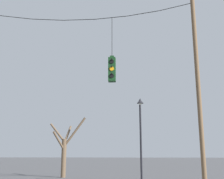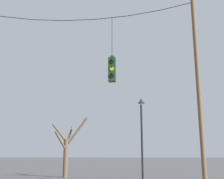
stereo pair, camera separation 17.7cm
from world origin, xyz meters
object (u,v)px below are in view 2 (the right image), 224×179
utility_pole_right (199,89)px  bare_tree (66,149)px  traffic_light_over_intersection (112,69)px  street_lamp (142,125)px

utility_pole_right → bare_tree: (-8.37, 9.88, -2.54)m
utility_pole_right → traffic_light_over_intersection: utility_pole_right is taller
street_lamp → bare_tree: (-5.89, 5.29, -1.41)m
utility_pole_right → bare_tree: utility_pole_right is taller
street_lamp → bare_tree: bearing=138.1°
bare_tree → traffic_light_over_intersection: bearing=-65.7°
traffic_light_over_intersection → bare_tree: size_ratio=0.69×
traffic_light_over_intersection → bare_tree: traffic_light_over_intersection is taller
traffic_light_over_intersection → bare_tree: 11.42m
street_lamp → traffic_light_over_intersection: bearing=-107.3°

